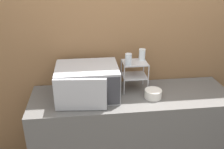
% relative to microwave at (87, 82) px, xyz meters
% --- Properties ---
extents(wall_back, '(8.00, 0.06, 2.60)m').
position_rel_microwave_xyz_m(wall_back, '(0.42, 0.32, 0.21)').
color(wall_back, olive).
rests_on(wall_back, ground_plane).
extents(counter, '(1.90, 0.60, 0.94)m').
position_rel_microwave_xyz_m(counter, '(0.42, -0.02, -0.62)').
color(counter, '#595654').
rests_on(counter, ground_plane).
extents(microwave, '(0.56, 0.49, 0.30)m').
position_rel_microwave_xyz_m(microwave, '(0.00, 0.00, 0.00)').
color(microwave, '#ADADB2').
rests_on(microwave, counter).
extents(dish_rack, '(0.24, 0.20, 0.29)m').
position_rel_microwave_xyz_m(dish_rack, '(0.46, 0.10, 0.06)').
color(dish_rack, '#B2B2B7').
rests_on(dish_rack, counter).
extents(glass_front_left, '(0.06, 0.06, 0.11)m').
position_rel_microwave_xyz_m(glass_front_left, '(0.38, 0.04, 0.19)').
color(glass_front_left, silver).
rests_on(glass_front_left, dish_rack).
extents(glass_back_right, '(0.06, 0.06, 0.11)m').
position_rel_microwave_xyz_m(glass_back_right, '(0.54, 0.15, 0.19)').
color(glass_back_right, silver).
rests_on(glass_back_right, dish_rack).
extents(bowl, '(0.16, 0.16, 0.08)m').
position_rel_microwave_xyz_m(bowl, '(0.60, -0.09, -0.11)').
color(bowl, silver).
rests_on(bowl, counter).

